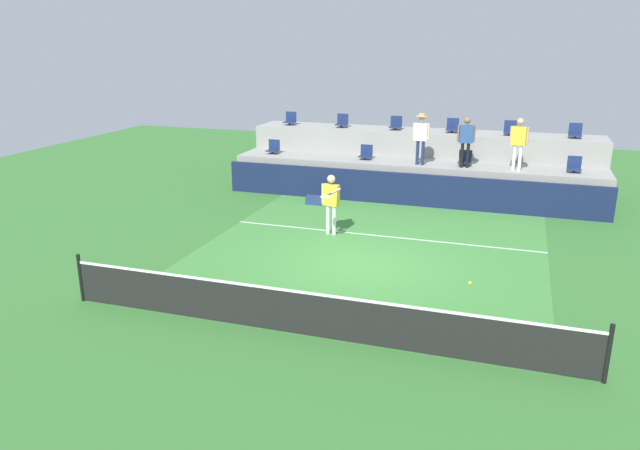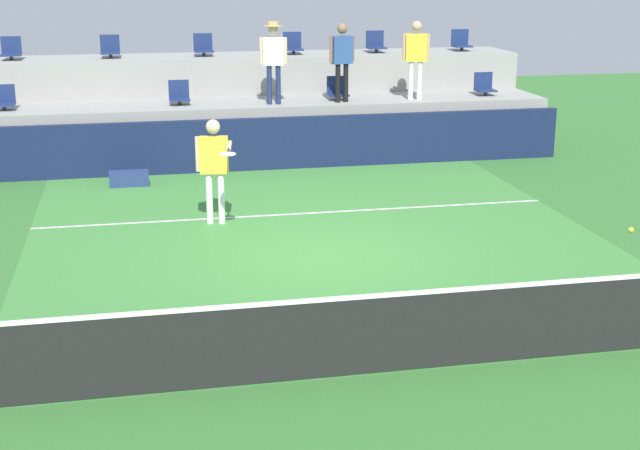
# 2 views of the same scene
# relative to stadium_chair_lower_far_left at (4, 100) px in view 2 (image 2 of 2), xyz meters

# --- Properties ---
(ground_plane) EXTENTS (40.00, 40.00, 0.00)m
(ground_plane) POSITION_rel_stadium_chair_lower_far_left_xyz_m (5.36, -7.23, -1.46)
(ground_plane) COLOR #336B2D
(court_inner_paint) EXTENTS (9.00, 10.00, 0.01)m
(court_inner_paint) POSITION_rel_stadium_chair_lower_far_left_xyz_m (5.36, -6.23, -1.46)
(court_inner_paint) COLOR #3D7F38
(court_inner_paint) RESTS_ON ground_plane
(court_service_line) EXTENTS (9.00, 0.06, 0.00)m
(court_service_line) POSITION_rel_stadium_chair_lower_far_left_xyz_m (5.36, -4.83, -1.46)
(court_service_line) COLOR white
(court_service_line) RESTS_ON ground_plane
(tennis_net) EXTENTS (10.48, 0.08, 1.07)m
(tennis_net) POSITION_rel_stadium_chair_lower_far_left_xyz_m (5.36, -11.23, -0.97)
(tennis_net) COLOR black
(tennis_net) RESTS_ON ground_plane
(sponsor_backboard) EXTENTS (13.00, 0.16, 1.10)m
(sponsor_backboard) POSITION_rel_stadium_chair_lower_far_left_xyz_m (5.36, -1.23, -0.91)
(sponsor_backboard) COLOR #141E42
(sponsor_backboard) RESTS_ON ground_plane
(seating_tier_lower) EXTENTS (13.00, 1.80, 1.25)m
(seating_tier_lower) POSITION_rel_stadium_chair_lower_far_left_xyz_m (5.36, 0.07, -0.84)
(seating_tier_lower) COLOR gray
(seating_tier_lower) RESTS_ON ground_plane
(seating_tier_upper) EXTENTS (13.00, 1.80, 2.10)m
(seating_tier_upper) POSITION_rel_stadium_chair_lower_far_left_xyz_m (5.36, 1.87, -0.41)
(seating_tier_upper) COLOR gray
(seating_tier_upper) RESTS_ON ground_plane
(stadium_chair_lower_far_left) EXTENTS (0.44, 0.40, 0.52)m
(stadium_chair_lower_far_left) POSITION_rel_stadium_chair_lower_far_left_xyz_m (0.00, 0.00, 0.00)
(stadium_chair_lower_far_left) COLOR #2D2D33
(stadium_chair_lower_far_left) RESTS_ON seating_tier_lower
(stadium_chair_lower_left) EXTENTS (0.44, 0.40, 0.52)m
(stadium_chair_lower_left) POSITION_rel_stadium_chair_lower_far_left_xyz_m (3.63, 0.00, 0.00)
(stadium_chair_lower_left) COLOR #2D2D33
(stadium_chair_lower_left) RESTS_ON seating_tier_lower
(stadium_chair_lower_right) EXTENTS (0.44, 0.40, 0.52)m
(stadium_chair_lower_right) POSITION_rel_stadium_chair_lower_far_left_xyz_m (7.15, 0.00, 0.00)
(stadium_chair_lower_right) COLOR #2D2D33
(stadium_chair_lower_right) RESTS_ON seating_tier_lower
(stadium_chair_lower_far_right) EXTENTS (0.44, 0.40, 0.52)m
(stadium_chair_lower_far_right) POSITION_rel_stadium_chair_lower_far_left_xyz_m (10.65, 0.00, 0.00)
(stadium_chair_lower_far_right) COLOR #2D2D33
(stadium_chair_lower_far_right) RESTS_ON seating_tier_lower
(stadium_chair_upper_far_left) EXTENTS (0.44, 0.40, 0.52)m
(stadium_chair_upper_far_left) POSITION_rel_stadium_chair_lower_far_left_xyz_m (0.01, 1.80, 0.85)
(stadium_chair_upper_far_left) COLOR #2D2D33
(stadium_chair_upper_far_left) RESTS_ON seating_tier_upper
(stadium_chair_upper_left) EXTENTS (0.44, 0.40, 0.52)m
(stadium_chair_upper_left) POSITION_rel_stadium_chair_lower_far_left_xyz_m (2.19, 1.80, 0.85)
(stadium_chair_upper_left) COLOR #2D2D33
(stadium_chair_upper_left) RESTS_ON seating_tier_upper
(stadium_chair_upper_mid_left) EXTENTS (0.44, 0.40, 0.52)m
(stadium_chair_upper_mid_left) POSITION_rel_stadium_chair_lower_far_left_xyz_m (4.32, 1.80, 0.85)
(stadium_chair_upper_mid_left) COLOR #2D2D33
(stadium_chair_upper_mid_left) RESTS_ON seating_tier_upper
(stadium_chair_upper_mid_right) EXTENTS (0.44, 0.40, 0.52)m
(stadium_chair_upper_mid_right) POSITION_rel_stadium_chair_lower_far_left_xyz_m (6.46, 1.80, 0.85)
(stadium_chair_upper_mid_right) COLOR #2D2D33
(stadium_chair_upper_mid_right) RESTS_ON seating_tier_upper
(stadium_chair_upper_right) EXTENTS (0.44, 0.40, 0.52)m
(stadium_chair_upper_right) POSITION_rel_stadium_chair_lower_far_left_xyz_m (8.51, 1.80, 0.85)
(stadium_chair_upper_right) COLOR #2D2D33
(stadium_chair_upper_right) RESTS_ON seating_tier_upper
(stadium_chair_upper_far_right) EXTENTS (0.44, 0.40, 0.52)m
(stadium_chair_upper_far_right) POSITION_rel_stadium_chair_lower_far_left_xyz_m (10.70, 1.80, 0.85)
(stadium_chair_upper_far_right) COLOR #2D2D33
(stadium_chair_upper_far_right) RESTS_ON seating_tier_upper
(tennis_player) EXTENTS (0.61, 1.27, 1.77)m
(tennis_player) POSITION_rel_stadium_chair_lower_far_left_xyz_m (3.90, -5.15, -0.38)
(tennis_player) COLOR white
(tennis_player) RESTS_ON ground_plane
(spectator_with_hat) EXTENTS (0.60, 0.46, 1.76)m
(spectator_with_hat) POSITION_rel_stadium_chair_lower_far_left_xyz_m (5.64, -0.38, 0.87)
(spectator_with_hat) COLOR navy
(spectator_with_hat) RESTS_ON seating_tier_lower
(spectator_leaning_on_rail) EXTENTS (0.60, 0.27, 1.71)m
(spectator_leaning_on_rail) POSITION_rel_stadium_chair_lower_far_left_xyz_m (7.16, -0.38, 0.82)
(spectator_leaning_on_rail) COLOR black
(spectator_leaning_on_rail) RESTS_ON seating_tier_lower
(spectator_in_white) EXTENTS (0.60, 0.28, 1.74)m
(spectator_in_white) POSITION_rel_stadium_chair_lower_far_left_xyz_m (8.84, -0.38, 0.84)
(spectator_in_white) COLOR white
(spectator_in_white) RESTS_ON seating_tier_lower
(tennis_ball) EXTENTS (0.07, 0.07, 0.07)m
(tennis_ball) POSITION_rel_stadium_chair_lower_far_left_xyz_m (8.24, -10.64, -0.22)
(tennis_ball) COLOR #CCE033
(equipment_bag) EXTENTS (0.76, 0.28, 0.30)m
(equipment_bag) POSITION_rel_stadium_chair_lower_far_left_xyz_m (2.48, -2.14, -1.31)
(equipment_bag) COLOR navy
(equipment_bag) RESTS_ON ground_plane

